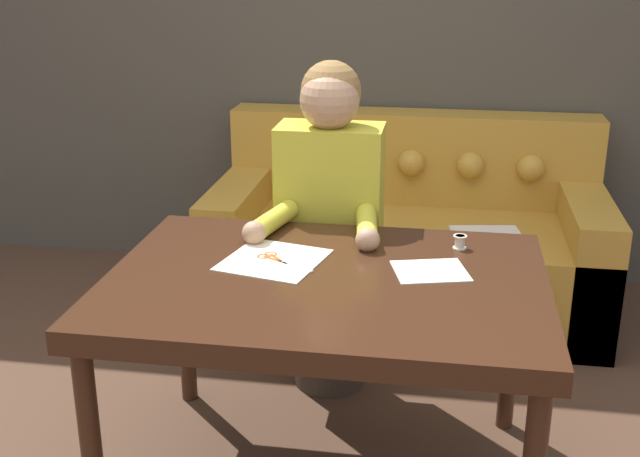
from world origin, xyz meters
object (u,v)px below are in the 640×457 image
(couch, at_px, (407,243))
(person, at_px, (329,228))
(dining_table, at_px, (326,298))
(scissors, at_px, (276,260))
(thread_spool, at_px, (460,242))

(couch, height_order, person, person)
(dining_table, relative_size, scissors, 6.64)
(couch, bearing_deg, thread_spool, -78.77)
(person, xyz_separation_m, scissors, (-0.09, -0.52, 0.07))
(couch, bearing_deg, person, -107.22)
(person, distance_m, thread_spool, 0.58)
(thread_spool, bearing_deg, scissors, -160.53)
(thread_spool, bearing_deg, couch, 101.23)
(dining_table, distance_m, thread_spool, 0.51)
(scissors, bearing_deg, thread_spool, 19.47)
(couch, xyz_separation_m, scissors, (-0.34, -1.33, 0.42))
(person, height_order, thread_spool, person)
(couch, bearing_deg, dining_table, -96.80)
(dining_table, xyz_separation_m, thread_spool, (0.40, 0.30, 0.09))
(person, bearing_deg, thread_spool, -33.46)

